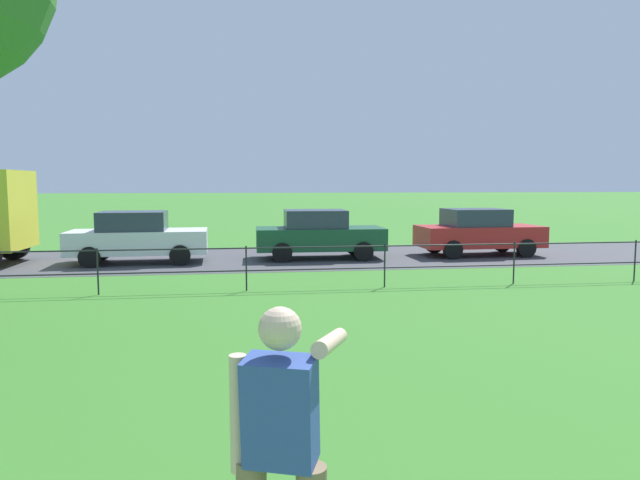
# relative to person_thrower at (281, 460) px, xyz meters

# --- Properties ---
(street_strip) EXTENTS (80.00, 6.00, 0.01)m
(street_strip) POSITION_rel_person_thrower_xyz_m (-1.63, 15.18, -0.94)
(street_strip) COLOR #424247
(street_strip) RESTS_ON ground
(park_fence) EXTENTS (28.27, 0.04, 1.00)m
(park_fence) POSITION_rel_person_thrower_xyz_m (-1.63, 9.68, -0.28)
(park_fence) COLOR #232328
(park_fence) RESTS_ON ground
(person_thrower) EXTENTS (0.70, 0.71, 1.75)m
(person_thrower) POSITION_rel_person_thrower_xyz_m (0.00, 0.00, 0.00)
(person_thrower) COLOR #846B4C
(person_thrower) RESTS_ON ground
(car_white_far_right) EXTENTS (4.06, 1.92, 1.54)m
(car_white_far_right) POSITION_rel_person_thrower_xyz_m (-3.21, 14.63, -0.17)
(car_white_far_right) COLOR silver
(car_white_far_right) RESTS_ON ground
(car_dark_green_left) EXTENTS (4.03, 1.88, 1.54)m
(car_dark_green_left) POSITION_rel_person_thrower_xyz_m (2.28, 14.85, -0.17)
(car_dark_green_left) COLOR #194C2D
(car_dark_green_left) RESTS_ON ground
(car_red_far_left) EXTENTS (4.04, 1.89, 1.54)m
(car_red_far_left) POSITION_rel_person_thrower_xyz_m (7.60, 14.89, -0.17)
(car_red_far_left) COLOR red
(car_red_far_left) RESTS_ON ground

